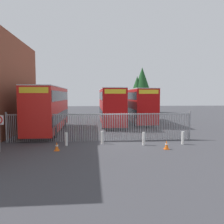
{
  "coord_description": "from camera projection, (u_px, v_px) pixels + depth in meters",
  "views": [
    {
      "loc": [
        -1.81,
        -17.46,
        3.61
      ],
      "look_at": [
        0.0,
        4.0,
        2.0
      ],
      "focal_mm": 35.78,
      "sensor_mm": 36.0,
      "label": 1
    }
  ],
  "objects": [
    {
      "name": "ground_plane",
      "position": [
        109.0,
        127.0,
        25.72
      ],
      "size": [
        100.0,
        100.0,
        0.0
      ],
      "primitive_type": "plane",
      "color": "#3D3D42"
    },
    {
      "name": "double_decker_bus_near_gate",
      "position": [
        49.0,
        107.0,
        22.01
      ],
      "size": [
        2.54,
        10.81,
        4.42
      ],
      "color": "red",
      "rests_on": "ground"
    },
    {
      "name": "bollard_near_right",
      "position": [
        144.0,
        139.0,
        16.16
      ],
      "size": [
        0.2,
        0.2,
        0.95
      ],
      "primitive_type": "cylinder",
      "color": "silver",
      "rests_on": "ground"
    },
    {
      "name": "bollard_center_front",
      "position": [
        102.0,
        137.0,
        16.6
      ],
      "size": [
        0.2,
        0.2,
        0.95
      ],
      "primitive_type": "cylinder",
      "color": "silver",
      "rests_on": "ground"
    },
    {
      "name": "double_decker_bus_behind_fence_right",
      "position": [
        138.0,
        104.0,
        29.36
      ],
      "size": [
        2.54,
        10.81,
        4.42
      ],
      "color": "#B70C0C",
      "rests_on": "ground"
    },
    {
      "name": "traffic_cone_mid_forecourt",
      "position": [
        57.0,
        146.0,
        14.53
      ],
      "size": [
        0.34,
        0.34,
        0.59
      ],
      "color": "orange",
      "rests_on": "ground"
    },
    {
      "name": "tree_short_side",
      "position": [
        142.0,
        85.0,
        47.26
      ],
      "size": [
        5.13,
        5.13,
        9.51
      ],
      "color": "#4C3823",
      "rests_on": "ground"
    },
    {
      "name": "tree_tall_back",
      "position": [
        137.0,
        89.0,
        46.99
      ],
      "size": [
        3.63,
        3.63,
        7.62
      ],
      "color": "#4C3823",
      "rests_on": "ground"
    },
    {
      "name": "double_decker_bus_behind_fence_left",
      "position": [
        111.0,
        105.0,
        27.49
      ],
      "size": [
        2.54,
        10.81,
        4.42
      ],
      "color": "#B70C0C",
      "rests_on": "ground"
    },
    {
      "name": "bollard_far_right",
      "position": [
        183.0,
        138.0,
        16.41
      ],
      "size": [
        0.2,
        0.2,
        0.95
      ],
      "primitive_type": "cylinder",
      "color": "silver",
      "rests_on": "ground"
    },
    {
      "name": "traffic_cone_by_gate",
      "position": [
        167.0,
        145.0,
        14.94
      ],
      "size": [
        0.34,
        0.34,
        0.59
      ],
      "color": "orange",
      "rests_on": "ground"
    },
    {
      "name": "bollard_near_left",
      "position": [
        66.0,
        139.0,
        15.98
      ],
      "size": [
        0.2,
        0.2,
        0.95
      ],
      "primitive_type": "cylinder",
      "color": "silver",
      "rests_on": "ground"
    },
    {
      "name": "palisade_fence",
      "position": [
        101.0,
        126.0,
        17.58
      ],
      "size": [
        14.59,
        0.14,
        2.35
      ],
      "color": "gray",
      "rests_on": "ground"
    }
  ]
}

